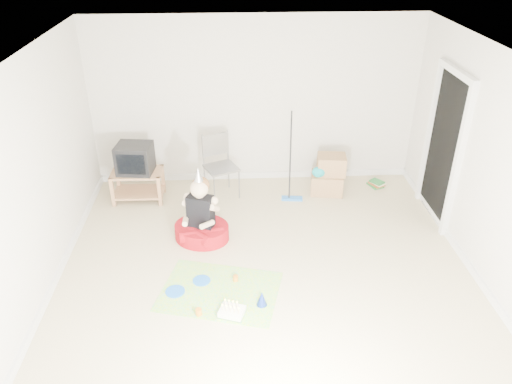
{
  "coord_description": "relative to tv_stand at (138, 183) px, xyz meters",
  "views": [
    {
      "loc": [
        -0.38,
        -4.79,
        3.81
      ],
      "look_at": [
        -0.1,
        0.4,
        0.9
      ],
      "focal_mm": 35.0,
      "sensor_mm": 36.0,
      "label": 1
    }
  ],
  "objects": [
    {
      "name": "ground",
      "position": [
        1.79,
        -1.89,
        -0.28
      ],
      "size": [
        5.0,
        5.0,
        0.0
      ],
      "primitive_type": "plane",
      "color": "beige",
      "rests_on": "ground"
    },
    {
      "name": "doorway_recess",
      "position": [
        4.27,
        -0.69,
        0.75
      ],
      "size": [
        0.02,
        0.9,
        2.05
      ],
      "primitive_type": "cube",
      "color": "black",
      "rests_on": "ground"
    },
    {
      "name": "tv_stand",
      "position": [
        0.0,
        0.0,
        0.0
      ],
      "size": [
        0.76,
        0.48,
        0.47
      ],
      "color": "#A5724A",
      "rests_on": "ground"
    },
    {
      "name": "crt_tv",
      "position": [
        -0.0,
        0.0,
        0.41
      ],
      "size": [
        0.55,
        0.47,
        0.43
      ],
      "primitive_type": "cube",
      "rotation": [
        0.0,
        0.0,
        -0.12
      ],
      "color": "black",
      "rests_on": "tv_stand"
    },
    {
      "name": "folding_chair",
      "position": [
        1.26,
        0.03,
        0.2
      ],
      "size": [
        0.58,
        0.57,
        0.99
      ],
      "color": "gray",
      "rests_on": "ground"
    },
    {
      "name": "cardboard_boxes",
      "position": [
        2.89,
        0.06,
        0.02
      ],
      "size": [
        0.55,
        0.44,
        0.62
      ],
      "color": "#A0774D",
      "rests_on": "ground"
    },
    {
      "name": "floor_mop",
      "position": [
        2.32,
        -0.15,
        -0.02
      ],
      "size": [
        0.33,
        0.43,
        1.28
      ],
      "color": "blue",
      "rests_on": "ground"
    },
    {
      "name": "book_pile",
      "position": [
        3.71,
        0.22,
        -0.23
      ],
      "size": [
        0.25,
        0.28,
        0.1
      ],
      "color": "#267332",
      "rests_on": "ground"
    },
    {
      "name": "seated_woman",
      "position": [
        0.99,
        -1.11,
        -0.05
      ],
      "size": [
        0.93,
        0.93,
        1.05
      ],
      "color": "#A20E17",
      "rests_on": "ground"
    },
    {
      "name": "party_mat",
      "position": [
        1.24,
        -2.21,
        -0.27
      ],
      "size": [
        1.53,
        1.27,
        0.01
      ],
      "primitive_type": "cube",
      "rotation": [
        0.0,
        0.0,
        -0.26
      ],
      "color": "#FE35A0",
      "rests_on": "ground"
    },
    {
      "name": "birthday_cake",
      "position": [
        1.37,
        -2.6,
        -0.24
      ],
      "size": [
        0.32,
        0.29,
        0.13
      ],
      "color": "white",
      "rests_on": "party_mat"
    },
    {
      "name": "blue_plate_near",
      "position": [
        1.02,
        -2.01,
        -0.26
      ],
      "size": [
        0.28,
        0.28,
        0.01
      ],
      "primitive_type": "cylinder",
      "rotation": [
        0.0,
        0.0,
        -0.44
      ],
      "color": "blue",
      "rests_on": "party_mat"
    },
    {
      "name": "blue_plate_far",
      "position": [
        0.72,
        -2.19,
        -0.26
      ],
      "size": [
        0.32,
        0.32,
        0.01
      ],
      "primitive_type": "cylinder",
      "rotation": [
        0.0,
        0.0,
        -0.68
      ],
      "color": "blue",
      "rests_on": "party_mat"
    },
    {
      "name": "orange_cup_near",
      "position": [
        1.42,
        -2.03,
        -0.24
      ],
      "size": [
        0.08,
        0.08,
        0.07
      ],
      "primitive_type": "cylinder",
      "rotation": [
        0.0,
        0.0,
        -0.56
      ],
      "color": "orange",
      "rests_on": "party_mat"
    },
    {
      "name": "orange_cup_far",
      "position": [
        1.01,
        -2.59,
        -0.23
      ],
      "size": [
        0.07,
        0.07,
        0.08
      ],
      "primitive_type": "cylinder",
      "rotation": [
        0.0,
        0.0,
        -0.01
      ],
      "color": "orange",
      "rests_on": "party_mat"
    },
    {
      "name": "blue_party_hat",
      "position": [
        1.71,
        -2.46,
        -0.18
      ],
      "size": [
        0.12,
        0.12,
        0.18
      ],
      "primitive_type": "cone",
      "rotation": [
        0.0,
        0.0,
        0.01
      ],
      "color": "#1731A6",
      "rests_on": "party_mat"
    }
  ]
}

